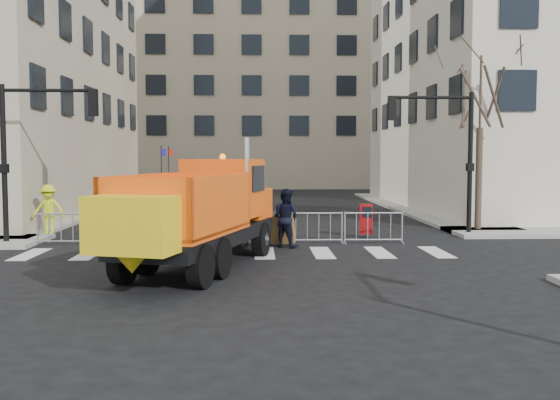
{
  "coord_description": "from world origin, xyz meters",
  "views": [
    {
      "loc": [
        0.48,
        -13.72,
        3.0
      ],
      "look_at": [
        1.07,
        2.5,
        1.87
      ],
      "focal_mm": 40.0,
      "sensor_mm": 36.0,
      "label": 1
    }
  ],
  "objects_px": {
    "cop_b": "(285,218)",
    "cop_c": "(228,219)",
    "cop_a": "(242,216)",
    "worker": "(49,209)",
    "newspaper_box": "(366,219)",
    "plow_truck": "(197,211)"
  },
  "relations": [
    {
      "from": "cop_b",
      "to": "cop_c",
      "type": "relative_size",
      "value": 1.05
    },
    {
      "from": "cop_a",
      "to": "cop_c",
      "type": "distance_m",
      "value": 0.48
    },
    {
      "from": "worker",
      "to": "newspaper_box",
      "type": "xyz_separation_m",
      "value": [
        11.76,
        -0.63,
        -0.36
      ]
    },
    {
      "from": "cop_b",
      "to": "newspaper_box",
      "type": "height_order",
      "value": "cop_b"
    },
    {
      "from": "plow_truck",
      "to": "newspaper_box",
      "type": "relative_size",
      "value": 8.54
    },
    {
      "from": "plow_truck",
      "to": "cop_a",
      "type": "bearing_deg",
      "value": 2.87
    },
    {
      "from": "cop_a",
      "to": "plow_truck",
      "type": "bearing_deg",
      "value": 39.56
    },
    {
      "from": "cop_c",
      "to": "newspaper_box",
      "type": "xyz_separation_m",
      "value": [
        5.0,
        1.99,
        -0.22
      ]
    },
    {
      "from": "cop_c",
      "to": "plow_truck",
      "type": "bearing_deg",
      "value": 51.27
    },
    {
      "from": "cop_a",
      "to": "cop_b",
      "type": "bearing_deg",
      "value": 133.59
    },
    {
      "from": "cop_a",
      "to": "cop_b",
      "type": "relative_size",
      "value": 1.04
    },
    {
      "from": "plow_truck",
      "to": "newspaper_box",
      "type": "xyz_separation_m",
      "value": [
        5.59,
        6.27,
        -0.87
      ]
    },
    {
      "from": "cop_b",
      "to": "worker",
      "type": "xyz_separation_m",
      "value": [
        -8.68,
        2.87,
        0.09
      ]
    },
    {
      "from": "cop_a",
      "to": "cop_c",
      "type": "height_order",
      "value": "cop_a"
    },
    {
      "from": "plow_truck",
      "to": "cop_c",
      "type": "relative_size",
      "value": 5.1
    },
    {
      "from": "cop_a",
      "to": "cop_b",
      "type": "distance_m",
      "value": 1.47
    },
    {
      "from": "plow_truck",
      "to": "cop_b",
      "type": "height_order",
      "value": "plow_truck"
    },
    {
      "from": "plow_truck",
      "to": "cop_a",
      "type": "height_order",
      "value": "plow_truck"
    },
    {
      "from": "cop_c",
      "to": "newspaper_box",
      "type": "bearing_deg",
      "value": 170.75
    },
    {
      "from": "cop_a",
      "to": "cop_b",
      "type": "height_order",
      "value": "cop_a"
    },
    {
      "from": "cop_a",
      "to": "worker",
      "type": "relative_size",
      "value": 1.12
    },
    {
      "from": "plow_truck",
      "to": "cop_b",
      "type": "xyz_separation_m",
      "value": [
        2.51,
        4.03,
        -0.6
      ]
    }
  ]
}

